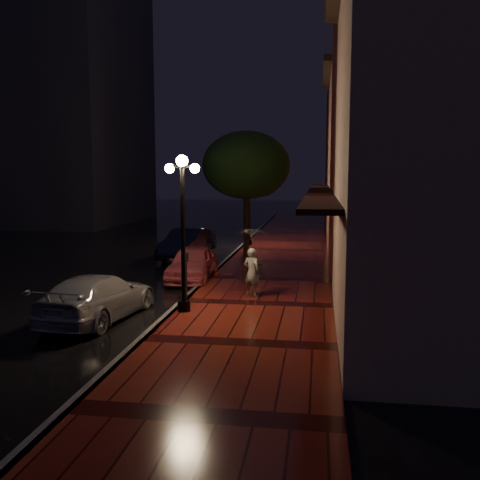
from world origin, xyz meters
The scene contains 15 objects.
ground centered at (0.00, 0.00, 0.00)m, with size 120.00×120.00×0.00m, color black.
sidewalk centered at (2.25, 0.00, 0.07)m, with size 4.50×60.00×0.15m, color #47100C.
curb centered at (0.00, 0.00, 0.07)m, with size 0.25×60.00×0.15m, color #595451.
storefront_near centered at (7.00, -6.00, 4.25)m, with size 5.00×8.00×8.50m, color gray.
storefront_mid centered at (7.00, 2.00, 5.50)m, with size 5.00×8.00×11.00m, color #511914.
storefront_far centered at (7.00, 10.00, 4.50)m, with size 5.00×8.00×9.00m, color #8C5951.
storefront_extra centered at (7.00, 20.00, 5.00)m, with size 5.00×12.00×10.00m, color #511914.
streetlamp_near centered at (0.35, -5.00, 2.60)m, with size 0.96×0.36×4.31m.
streetlamp_far centered at (0.35, 9.00, 2.60)m, with size 0.96×0.36×4.31m.
street_tree centered at (0.61, 5.99, 4.24)m, with size 4.16×4.16×5.80m.
pink_car centered at (-0.60, 0.00, 0.65)m, with size 1.54×3.82×1.30m, color #D15661.
navy_car centered at (-2.05, 5.05, 0.70)m, with size 1.47×4.22×1.39m, color black.
silver_car centered at (-1.87, -5.67, 0.63)m, with size 1.76×4.32×1.25m, color #93939A.
woman_with_umbrella centered at (2.00, -2.93, 1.57)m, with size 0.89×0.91×2.14m.
parking_meter centered at (0.15, -3.95, 1.05)m, with size 0.14×0.11×1.48m.
Camera 1 is at (4.03, -19.15, 3.97)m, focal length 40.00 mm.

